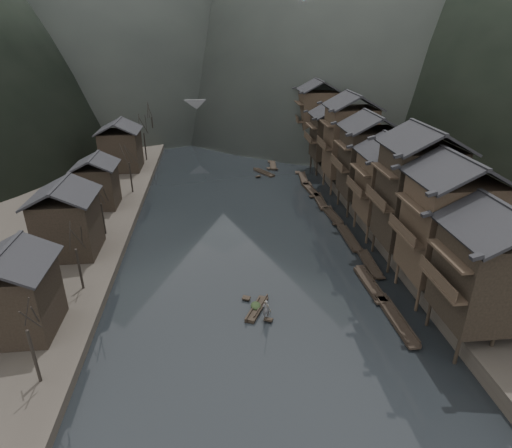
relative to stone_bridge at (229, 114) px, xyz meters
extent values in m
plane|color=black|center=(0.00, -72.00, -5.11)|extent=(300.00, 300.00, 0.00)
cube|color=#2D2823|center=(35.00, -32.00, -4.21)|extent=(40.00, 200.00, 1.80)
cube|color=#2D2823|center=(-35.00, -32.00, -4.51)|extent=(40.00, 200.00, 1.20)
cylinder|color=black|center=(14.20, -82.40, -3.81)|extent=(0.30, 0.30, 2.90)
cylinder|color=black|center=(14.20, -77.60, -3.81)|extent=(0.30, 0.30, 2.90)
cylinder|color=black|center=(16.95, -82.40, -3.81)|extent=(0.30, 0.30, 2.90)
cylinder|color=black|center=(16.95, -77.60, -3.81)|extent=(0.30, 0.30, 2.90)
cube|color=black|center=(17.30, -80.00, 1.23)|extent=(7.00, 6.00, 7.48)
cube|color=#30241A|center=(13.30, -80.00, 0.86)|extent=(1.20, 5.70, 0.25)
cylinder|color=#30241A|center=(14.20, -75.40, -3.81)|extent=(0.30, 0.30, 2.90)
cylinder|color=#30241A|center=(14.20, -70.60, -3.81)|extent=(0.30, 0.30, 2.90)
cylinder|color=#30241A|center=(16.95, -75.40, -3.81)|extent=(0.30, 0.30, 2.90)
cylinder|color=#30241A|center=(16.95, -70.60, -3.81)|extent=(0.30, 0.30, 2.90)
cube|color=#30241A|center=(17.30, -73.00, 2.16)|extent=(7.00, 6.00, 9.34)
cube|color=#30241A|center=(13.30, -73.00, 1.69)|extent=(1.20, 5.70, 0.25)
cylinder|color=black|center=(14.20, -68.40, -3.81)|extent=(0.30, 0.30, 2.90)
cylinder|color=black|center=(14.20, -63.60, -3.81)|extent=(0.30, 0.30, 2.90)
cylinder|color=black|center=(16.95, -68.40, -3.81)|extent=(0.30, 0.30, 2.90)
cylinder|color=black|center=(16.95, -63.60, -3.81)|extent=(0.30, 0.30, 2.90)
cube|color=black|center=(17.30, -66.00, 2.74)|extent=(7.00, 6.00, 10.49)
cube|color=#30241A|center=(13.30, -66.00, 2.21)|extent=(1.20, 5.70, 0.25)
cylinder|color=#30241A|center=(14.20, -61.40, -3.81)|extent=(0.30, 0.30, 2.90)
cylinder|color=#30241A|center=(14.20, -56.60, -3.81)|extent=(0.30, 0.30, 2.90)
cylinder|color=#30241A|center=(16.95, -61.40, -3.81)|extent=(0.30, 0.30, 2.90)
cylinder|color=#30241A|center=(16.95, -56.60, -3.81)|extent=(0.30, 0.30, 2.90)
cube|color=#30241A|center=(17.30, -59.00, 1.37)|extent=(7.00, 6.00, 7.77)
cube|color=#30241A|center=(13.30, -59.00, 0.99)|extent=(1.20, 5.70, 0.25)
cylinder|color=black|center=(14.20, -53.40, -3.81)|extent=(0.30, 0.30, 2.90)
cylinder|color=black|center=(14.20, -48.60, -3.81)|extent=(0.30, 0.30, 2.90)
cylinder|color=black|center=(16.95, -53.40, -3.81)|extent=(0.30, 0.30, 2.90)
cylinder|color=black|center=(16.95, -48.60, -3.81)|extent=(0.30, 0.30, 2.90)
cube|color=black|center=(17.30, -51.00, 2.05)|extent=(7.00, 6.00, 9.12)
cube|color=#30241A|center=(13.30, -51.00, 1.59)|extent=(1.20, 5.70, 0.25)
cylinder|color=#30241A|center=(14.20, -44.40, -3.81)|extent=(0.30, 0.30, 2.90)
cylinder|color=#30241A|center=(14.20, -39.60, -3.81)|extent=(0.30, 0.30, 2.90)
cylinder|color=#30241A|center=(16.95, -44.40, -3.81)|extent=(0.30, 0.30, 2.90)
cylinder|color=#30241A|center=(16.95, -39.60, -3.81)|extent=(0.30, 0.30, 2.90)
cube|color=#30241A|center=(17.30, -42.00, 2.77)|extent=(7.00, 6.00, 10.55)
cube|color=#30241A|center=(13.30, -42.00, 2.24)|extent=(1.20, 5.70, 0.25)
cylinder|color=black|center=(14.20, -34.40, -3.81)|extent=(0.30, 0.30, 2.90)
cylinder|color=black|center=(14.20, -29.60, -3.81)|extent=(0.30, 0.30, 2.90)
cylinder|color=black|center=(16.95, -34.40, -3.81)|extent=(0.30, 0.30, 2.90)
cylinder|color=black|center=(16.95, -29.60, -3.81)|extent=(0.30, 0.30, 2.90)
cube|color=black|center=(17.30, -32.00, 1.24)|extent=(7.00, 6.00, 7.49)
cube|color=#30241A|center=(13.30, -32.00, 0.86)|extent=(1.20, 5.70, 0.25)
cylinder|color=#30241A|center=(14.20, -22.40, -3.81)|extent=(0.30, 0.30, 2.90)
cylinder|color=#30241A|center=(14.20, -17.60, -3.81)|extent=(0.30, 0.30, 2.90)
cylinder|color=#30241A|center=(16.95, -22.40, -3.81)|extent=(0.30, 0.30, 2.90)
cylinder|color=#30241A|center=(16.95, -17.60, -3.81)|extent=(0.30, 0.30, 2.90)
cube|color=#30241A|center=(17.30, -20.00, 2.59)|extent=(7.00, 6.00, 10.20)
cube|color=#30241A|center=(13.30, -20.00, 2.08)|extent=(1.20, 5.70, 0.25)
cube|color=black|center=(-20.50, -76.00, -0.91)|extent=(5.50, 5.50, 6.00)
cube|color=black|center=(-20.50, -62.00, -0.66)|extent=(6.00, 6.00, 6.50)
cube|color=black|center=(-20.50, -48.00, -1.01)|extent=(5.00, 5.00, 5.80)
cube|color=black|center=(-20.50, -30.00, -0.51)|extent=(6.50, 6.50, 6.80)
cylinder|color=black|center=(-17.00, -82.08, -1.65)|extent=(0.24, 0.24, 4.51)
cylinder|color=black|center=(-17.00, -69.86, -1.76)|extent=(0.24, 0.24, 4.31)
cylinder|color=black|center=(-17.00, -57.48, -1.89)|extent=(0.24, 0.24, 4.03)
cylinder|color=black|center=(-17.00, -42.55, -1.55)|extent=(0.24, 0.24, 4.71)
cylinder|color=black|center=(-17.00, -24.41, -1.31)|extent=(0.24, 0.24, 5.20)
cylinder|color=black|center=(-17.00, -10.52, -1.12)|extent=(0.24, 0.24, 5.58)
cube|color=black|center=(11.72, -76.82, -4.96)|extent=(1.28, 7.48, 0.30)
cube|color=black|center=(11.72, -76.82, -4.78)|extent=(1.34, 7.33, 0.10)
cube|color=black|center=(11.81, -73.25, -4.82)|extent=(0.96, 0.93, 0.36)
cube|color=black|center=(11.63, -80.40, -4.82)|extent=(0.96, 0.93, 0.36)
cube|color=black|center=(11.34, -70.86, -4.96)|extent=(1.34, 6.70, 0.30)
cube|color=black|center=(11.34, -70.86, -4.78)|extent=(1.39, 6.57, 0.10)
cube|color=black|center=(11.45, -67.66, -4.82)|extent=(0.96, 0.85, 0.34)
cube|color=black|center=(11.22, -74.06, -4.82)|extent=(0.96, 0.85, 0.34)
cube|color=black|center=(12.74, -66.67, -4.96)|extent=(1.34, 6.32, 0.30)
cube|color=black|center=(12.74, -66.67, -4.78)|extent=(1.39, 6.20, 0.10)
cube|color=black|center=(12.62, -63.65, -4.82)|extent=(0.96, 0.81, 0.33)
cube|color=black|center=(12.86, -69.68, -4.82)|extent=(0.96, 0.81, 0.33)
cube|color=black|center=(12.37, -60.19, -4.96)|extent=(1.15, 7.08, 0.30)
cube|color=black|center=(12.37, -60.19, -4.78)|extent=(1.21, 6.94, 0.10)
cube|color=black|center=(12.34, -56.80, -4.82)|extent=(0.94, 0.87, 0.35)
cube|color=black|center=(12.39, -63.59, -4.82)|extent=(0.94, 0.87, 0.35)
cube|color=black|center=(12.16, -53.08, -4.96)|extent=(1.57, 6.12, 0.30)
cube|color=black|center=(12.16, -53.08, -4.78)|extent=(1.62, 6.00, 0.10)
cube|color=black|center=(12.39, -50.18, -4.82)|extent=(0.99, 0.82, 0.33)
cube|color=black|center=(11.93, -55.97, -4.82)|extent=(0.99, 0.82, 0.33)
cube|color=black|center=(11.75, -47.36, -4.96)|extent=(1.38, 6.80, 0.30)
cube|color=black|center=(11.75, -47.36, -4.78)|extent=(1.42, 6.66, 0.10)
cube|color=black|center=(11.62, -44.12, -4.82)|extent=(0.97, 0.87, 0.34)
cube|color=black|center=(11.89, -50.60, -4.82)|extent=(0.97, 0.87, 0.34)
cube|color=black|center=(11.34, -42.29, -4.96)|extent=(1.71, 6.71, 0.30)
cube|color=black|center=(11.34, -42.29, -4.78)|extent=(1.75, 6.58, 0.10)
cube|color=black|center=(11.64, -39.11, -4.82)|extent=(1.01, 0.90, 0.34)
cube|color=black|center=(11.05, -45.46, -4.82)|extent=(1.01, 0.90, 0.34)
cube|color=black|center=(11.37, -36.57, -4.96)|extent=(1.78, 7.36, 0.30)
cube|color=black|center=(11.37, -36.57, -4.78)|extent=(1.82, 7.22, 0.10)
cube|color=black|center=(11.04, -33.09, -4.82)|extent=(1.02, 0.98, 0.36)
cube|color=black|center=(11.70, -40.05, -4.82)|extent=(1.02, 0.98, 0.36)
cube|color=black|center=(4.90, -32.34, -4.96)|extent=(3.53, 5.27, 0.30)
cube|color=black|center=(4.90, -32.34, -4.78)|extent=(3.52, 5.20, 0.10)
cube|color=black|center=(6.17, -30.05, -4.82)|extent=(1.07, 1.01, 0.31)
cube|color=black|center=(3.62, -34.64, -4.82)|extent=(1.07, 1.01, 0.31)
cube|color=black|center=(7.13, -28.06, -4.96)|extent=(1.44, 5.30, 0.30)
cube|color=black|center=(7.13, -28.06, -4.78)|extent=(1.48, 5.20, 0.10)
cube|color=black|center=(6.92, -25.55, -4.82)|extent=(0.90, 0.72, 0.31)
cube|color=black|center=(7.34, -30.56, -4.82)|extent=(0.90, 0.72, 0.31)
cube|color=black|center=(-3.85, -9.68, -4.96)|extent=(2.60, 5.28, 0.30)
cube|color=black|center=(-3.85, -9.68, -4.78)|extent=(2.62, 5.19, 0.10)
cube|color=black|center=(-4.64, -7.30, -4.82)|extent=(1.01, 0.89, 0.31)
cube|color=black|center=(-3.06, -12.06, -4.82)|extent=(1.01, 0.89, 0.31)
cube|color=#4C4C4F|center=(0.00, 0.00, 2.09)|extent=(40.00, 6.00, 1.60)
cube|color=#4C4C4F|center=(0.00, -2.70, 3.39)|extent=(40.00, 0.50, 1.00)
cube|color=#4C4C4F|center=(0.00, 2.70, 3.39)|extent=(40.00, 0.50, 1.00)
cube|color=#4C4C4F|center=(-14.00, 0.00, -1.91)|extent=(3.20, 6.00, 6.40)
cube|color=#4C4C4F|center=(-4.50, 0.00, -1.91)|extent=(3.20, 6.00, 6.40)
cube|color=#4C4C4F|center=(4.50, 0.00, -1.91)|extent=(3.20, 6.00, 6.40)
cube|color=#4C4C4F|center=(14.00, 0.00, -1.91)|extent=(3.20, 6.00, 6.40)
cube|color=black|center=(-0.64, -73.88, -4.96)|extent=(2.60, 4.11, 0.30)
cube|color=black|center=(-0.64, -73.88, -4.78)|extent=(2.60, 4.05, 0.10)
cube|color=black|center=(-1.50, -72.10, -4.82)|extent=(0.91, 0.80, 0.28)
cube|color=black|center=(0.22, -75.66, -4.82)|extent=(0.91, 0.80, 0.28)
ellipsoid|color=black|center=(-0.73, -73.70, -4.38)|extent=(0.99, 1.29, 0.59)
imported|color=#4D4D4F|center=(0.04, -75.29, -3.77)|extent=(0.70, 0.50, 1.81)
cylinder|color=#8C7A51|center=(0.24, -75.29, -1.24)|extent=(1.03, 2.77, 3.25)
camera|label=1|loc=(-4.05, -106.86, 18.96)|focal=30.00mm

